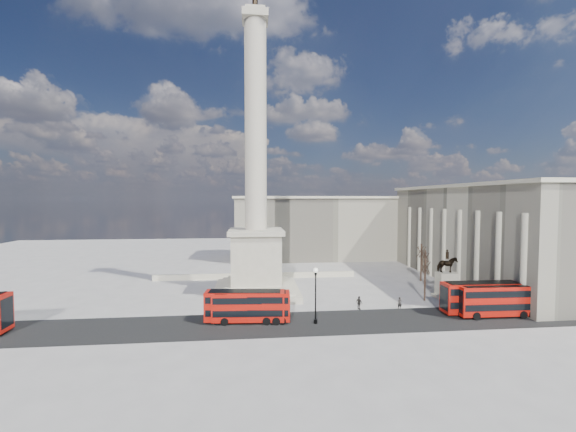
% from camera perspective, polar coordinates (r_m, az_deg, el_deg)
% --- Properties ---
extents(ground, '(180.00, 180.00, 0.00)m').
position_cam_1_polar(ground, '(56.28, -5.09, -13.64)').
color(ground, '#A39F9B').
rests_on(ground, ground).
extents(asphalt_road, '(120.00, 9.00, 0.01)m').
position_cam_1_polar(asphalt_road, '(47.09, 1.40, -16.95)').
color(asphalt_road, black).
rests_on(asphalt_road, ground).
extents(nelsons_column, '(14.00, 14.00, 49.85)m').
position_cam_1_polar(nelsons_column, '(59.06, -5.19, -0.12)').
color(nelsons_column, '#BCB49D').
rests_on(nelsons_column, ground).
extents(balustrade_wall, '(40.00, 0.60, 1.10)m').
position_cam_1_polar(balustrade_wall, '(71.65, -5.22, -9.60)').
color(balustrade_wall, beige).
rests_on(balustrade_wall, ground).
extents(building_east, '(19.00, 46.00, 18.60)m').
position_cam_1_polar(building_east, '(78.77, 29.66, -2.37)').
color(building_east, '#BAB398').
rests_on(building_east, ground).
extents(building_northeast, '(51.00, 17.00, 16.60)m').
position_cam_1_polar(building_northeast, '(96.49, 6.62, -1.74)').
color(building_northeast, '#BAB398').
rests_on(building_northeast, ground).
extents(red_bus_a, '(10.31, 3.28, 4.11)m').
position_cam_1_polar(red_bus_a, '(47.09, -6.89, -14.21)').
color(red_bus_a, '#B91209').
rests_on(red_bus_a, ground).
extents(red_bus_b, '(10.01, 2.91, 4.01)m').
position_cam_1_polar(red_bus_b, '(46.98, -5.90, -14.31)').
color(red_bus_b, '#B91209').
rests_on(red_bus_b, ground).
extents(red_bus_c, '(11.02, 2.79, 4.45)m').
position_cam_1_polar(red_bus_c, '(56.62, 28.95, -11.43)').
color(red_bus_c, '#B91209').
rests_on(red_bus_c, ground).
extents(red_bus_d, '(10.72, 2.74, 4.32)m').
position_cam_1_polar(red_bus_d, '(56.40, 30.70, -11.60)').
color(red_bus_d, '#B91209').
rests_on(red_bus_d, ground).
extents(victorian_lamp, '(0.61, 0.61, 7.15)m').
position_cam_1_polar(victorian_lamp, '(45.91, 4.48, -11.97)').
color(victorian_lamp, black).
rests_on(victorian_lamp, ground).
extents(equestrian_statue, '(3.71, 2.79, 7.81)m').
position_cam_1_polar(equestrian_statue, '(62.91, 24.26, -9.59)').
color(equestrian_statue, beige).
rests_on(equestrian_statue, ground).
extents(bare_tree_near, '(1.61, 1.61, 7.03)m').
position_cam_1_polar(bare_tree_near, '(59.36, 21.30, -7.46)').
color(bare_tree_near, '#332319').
rests_on(bare_tree_near, ground).
extents(bare_tree_mid, '(1.70, 1.70, 6.43)m').
position_cam_1_polar(bare_tree_mid, '(72.33, 21.28, -6.02)').
color(bare_tree_mid, '#332319').
rests_on(bare_tree_mid, ground).
extents(bare_tree_far, '(1.86, 1.86, 7.60)m').
position_cam_1_polar(bare_tree_far, '(73.04, 20.74, -5.20)').
color(bare_tree_far, '#332319').
rests_on(bare_tree_far, ground).
extents(pedestrian_walking, '(0.64, 0.43, 1.73)m').
position_cam_1_polar(pedestrian_walking, '(54.83, 17.62, -13.26)').
color(pedestrian_walking, black).
rests_on(pedestrian_walking, ground).
extents(pedestrian_standing, '(1.15, 1.13, 1.87)m').
position_cam_1_polar(pedestrian_standing, '(59.21, 28.05, -12.19)').
color(pedestrian_standing, black).
rests_on(pedestrian_standing, ground).
extents(pedestrian_crossing, '(0.99, 1.21, 1.93)m').
position_cam_1_polar(pedestrian_crossing, '(53.17, 11.42, -13.59)').
color(pedestrian_crossing, black).
rests_on(pedestrian_crossing, ground).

